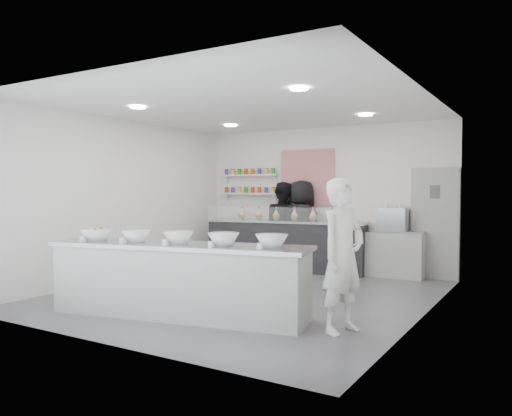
{
  "coord_description": "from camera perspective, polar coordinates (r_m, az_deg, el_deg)",
  "views": [
    {
      "loc": [
        4.23,
        -6.78,
        1.7
      ],
      "look_at": [
        -0.08,
        0.4,
        1.38
      ],
      "focal_mm": 35.0,
      "sensor_mm": 36.0,
      "label": 1
    }
  ],
  "objects": [
    {
      "name": "floor",
      "position": [
        8.17,
        -0.97,
        -9.84
      ],
      "size": [
        6.0,
        6.0,
        0.0
      ],
      "primitive_type": "plane",
      "color": "#515156",
      "rests_on": "ground"
    },
    {
      "name": "ceiling",
      "position": [
        8.1,
        -0.98,
        11.42
      ],
      "size": [
        6.0,
        6.0,
        0.0
      ],
      "primitive_type": "plane",
      "rotation": [
        3.14,
        0.0,
        0.0
      ],
      "color": "white",
      "rests_on": "floor"
    },
    {
      "name": "back_wall",
      "position": [
        10.66,
        7.59,
        1.08
      ],
      "size": [
        5.5,
        0.0,
        5.5
      ],
      "primitive_type": "plane",
      "rotation": [
        1.57,
        0.0,
        0.0
      ],
      "color": "white",
      "rests_on": "floor"
    },
    {
      "name": "left_wall",
      "position": [
        9.73,
        -14.85,
        0.92
      ],
      "size": [
        0.0,
        6.0,
        6.0
      ],
      "primitive_type": "plane",
      "rotation": [
        1.57,
        0.0,
        1.57
      ],
      "color": "white",
      "rests_on": "floor"
    },
    {
      "name": "right_wall",
      "position": [
        6.94,
        18.67,
        0.42
      ],
      "size": [
        0.0,
        6.0,
        6.0
      ],
      "primitive_type": "plane",
      "rotation": [
        1.57,
        0.0,
        -1.57
      ],
      "color": "white",
      "rests_on": "floor"
    },
    {
      "name": "back_door",
      "position": [
        9.96,
        19.75,
        -1.7
      ],
      "size": [
        0.88,
        0.04,
        2.1
      ],
      "primitive_type": "cube",
      "color": "#9A9A97",
      "rests_on": "floor"
    },
    {
      "name": "pattern_panel",
      "position": [
        10.78,
        5.84,
        3.49
      ],
      "size": [
        1.25,
        0.03,
        1.2
      ],
      "primitive_type": "cube",
      "color": "#AB0A10",
      "rests_on": "back_wall"
    },
    {
      "name": "jar_shelf_lower",
      "position": [
        11.38,
        -0.72,
        1.67
      ],
      "size": [
        1.45,
        0.22,
        0.04
      ],
      "primitive_type": "cube",
      "color": "silver",
      "rests_on": "back_wall"
    },
    {
      "name": "jar_shelf_upper",
      "position": [
        11.38,
        -0.73,
        3.78
      ],
      "size": [
        1.45,
        0.22,
        0.04
      ],
      "primitive_type": "cube",
      "color": "silver",
      "rests_on": "back_wall"
    },
    {
      "name": "preserve_jars",
      "position": [
        11.36,
        -0.78,
        3.08
      ],
      "size": [
        1.45,
        0.1,
        0.56
      ],
      "primitive_type": null,
      "color": "#E73704",
      "rests_on": "jar_shelf_lower"
    },
    {
      "name": "downlight_0",
      "position": [
        8.17,
        -13.35,
        11.13
      ],
      "size": [
        0.24,
        0.24,
        0.02
      ],
      "primitive_type": "cylinder",
      "color": "white",
      "rests_on": "ceiling"
    },
    {
      "name": "downlight_1",
      "position": [
        6.56,
        4.94,
        13.42
      ],
      "size": [
        0.24,
        0.24,
        0.02
      ],
      "primitive_type": "cylinder",
      "color": "white",
      "rests_on": "ceiling"
    },
    {
      "name": "downlight_2",
      "position": [
        10.18,
        -2.93,
        9.4
      ],
      "size": [
        0.24,
        0.24,
        0.02
      ],
      "primitive_type": "cylinder",
      "color": "white",
      "rests_on": "ceiling"
    },
    {
      "name": "downlight_3",
      "position": [
        8.94,
        12.4,
        10.36
      ],
      "size": [
        0.24,
        0.24,
        0.02
      ],
      "primitive_type": "cylinder",
      "color": "white",
      "rests_on": "ceiling"
    },
    {
      "name": "prep_counter",
      "position": [
        6.79,
        -8.82,
        -8.14
      ],
      "size": [
        3.66,
        1.51,
        0.97
      ],
      "primitive_type": "cube",
      "rotation": [
        0.0,
        0.0,
        0.2
      ],
      "color": "#AAA9A5",
      "rests_on": "floor"
    },
    {
      "name": "back_bar",
      "position": [
        10.46,
        3.36,
        -4.29
      ],
      "size": [
        3.43,
        1.04,
        1.05
      ],
      "primitive_type": "cube",
      "rotation": [
        0.0,
        0.0,
        0.13
      ],
      "color": "black",
      "rests_on": "floor"
    },
    {
      "name": "sneeze_guard",
      "position": [
        10.13,
        2.79,
        -0.72
      ],
      "size": [
        3.31,
        0.44,
        0.29
      ],
      "primitive_type": "cube",
      "rotation": [
        0.0,
        0.0,
        0.13
      ],
      "color": "white",
      "rests_on": "back_bar"
    },
    {
      "name": "espresso_ledge",
      "position": [
        10.01,
        15.26,
        -5.08
      ],
      "size": [
        1.21,
        0.39,
        0.9
      ],
      "primitive_type": "cube",
      "color": "#AAA9A5",
      "rests_on": "floor"
    },
    {
      "name": "espresso_machine",
      "position": [
        9.94,
        15.38,
        -1.29
      ],
      "size": [
        0.55,
        0.38,
        0.42
      ],
      "primitive_type": "cube",
      "color": "#93969E",
      "rests_on": "espresso_ledge"
    },
    {
      "name": "cup_stacks",
      "position": [
        9.99,
        14.54,
        -1.6
      ],
      "size": [
        0.24,
        0.24,
        0.31
      ],
      "primitive_type": null,
      "color": "tan",
      "rests_on": "espresso_ledge"
    },
    {
      "name": "prep_bowls",
      "position": [
        6.71,
        -8.85,
        -3.35
      ],
      "size": [
        3.05,
        1.11,
        0.16
      ],
      "primitive_type": null,
      "rotation": [
        0.0,
        0.0,
        0.2
      ],
      "color": "white",
      "rests_on": "prep_counter"
    },
    {
      "name": "label_cards",
      "position": [
        6.4,
        -12.54,
        -4.06
      ],
      "size": [
        2.66,
        0.04,
        0.07
      ],
      "primitive_type": null,
      "color": "white",
      "rests_on": "prep_counter"
    },
    {
      "name": "cookie_bags",
      "position": [
        10.41,
        3.37,
        -0.66
      ],
      "size": [
        2.16,
        0.43,
        0.28
      ],
      "primitive_type": null,
      "rotation": [
        0.0,
        0.0,
        0.13
      ],
      "color": "pink",
      "rests_on": "back_bar"
    },
    {
      "name": "woman_prep",
      "position": [
        6.01,
        9.87,
        -5.36
      ],
      "size": [
        0.62,
        0.77,
        1.83
      ],
      "primitive_type": "imported",
      "rotation": [
        0.0,
        0.0,
        1.25
      ],
      "color": "white",
      "rests_on": "floor"
    },
    {
      "name": "staff_left",
      "position": [
        10.73,
        3.18,
        -1.96
      ],
      "size": [
        1.1,
        0.99,
        1.86
      ],
      "primitive_type": "imported",
      "rotation": [
        0.0,
        0.0,
        2.76
      ],
      "color": "black",
      "rests_on": "floor"
    },
    {
      "name": "staff_right",
      "position": [
        10.53,
        5.26,
        -1.95
      ],
      "size": [
        1.02,
        0.77,
        1.89
      ],
      "primitive_type": "imported",
      "rotation": [
        0.0,
        0.0,
        2.95
      ],
      "color": "black",
      "rests_on": "floor"
    }
  ]
}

